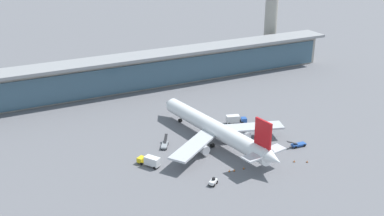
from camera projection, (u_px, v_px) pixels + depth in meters
ground_plane at (215, 147)px, 148.65m from camera, size 1200.00×1200.00×0.00m
airliner_on_stand at (217, 130)px, 148.94m from camera, size 44.59×58.58×15.64m
service_truck_near_nose_blue at (235, 119)px, 164.81m from camera, size 7.65×4.40×3.10m
service_truck_under_wing_blue at (298, 144)px, 148.22m from camera, size 6.89×2.26×2.70m
service_truck_mid_apron_grey at (165, 145)px, 148.19m from camera, size 4.70×6.51×2.70m
service_truck_by_tail_yellow at (150, 161)px, 136.40m from camera, size 5.85×7.40×3.10m
service_truck_on_taxiway_white at (213, 182)px, 127.07m from camera, size 3.31×3.08×2.05m
terminal_building at (144, 70)px, 197.80m from camera, size 183.60×12.80×15.20m
safety_cone_alpha at (244, 168)px, 135.24m from camera, size 0.62×0.62×0.70m
safety_cone_bravo at (229, 171)px, 133.79m from camera, size 0.62×0.62×0.70m
safety_cone_charlie at (234, 170)px, 134.06m from camera, size 0.62×0.62×0.70m
safety_cone_delta at (307, 161)px, 138.88m from camera, size 0.62×0.62×0.70m
safety_cone_echo at (294, 161)px, 139.05m from camera, size 0.62×0.62×0.70m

